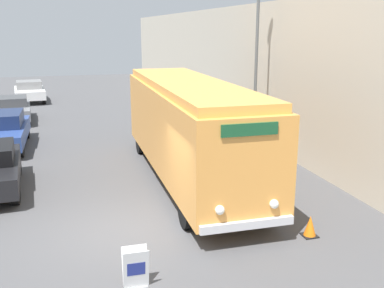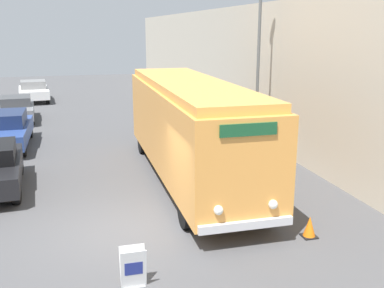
{
  "view_description": "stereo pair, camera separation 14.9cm",
  "coord_description": "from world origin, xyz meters",
  "views": [
    {
      "loc": [
        -1.18,
        -10.45,
        4.97
      ],
      "look_at": [
        1.99,
        0.97,
        1.9
      ],
      "focal_mm": 42.0,
      "sensor_mm": 36.0,
      "label": 1
    },
    {
      "loc": [
        -1.03,
        -10.49,
        4.97
      ],
      "look_at": [
        1.99,
        0.97,
        1.9
      ],
      "focal_mm": 42.0,
      "sensor_mm": 36.0,
      "label": 2
    }
  ],
  "objects": [
    {
      "name": "parked_car_mid",
      "position": [
        -3.91,
        9.55,
        0.78
      ],
      "size": [
        1.8,
        4.73,
        1.52
      ],
      "rotation": [
        0.0,
        0.0,
        0.0
      ],
      "color": "black",
      "rests_on": "ground_plane"
    },
    {
      "name": "streetlamp",
      "position": [
        6.04,
        6.11,
        4.86
      ],
      "size": [
        0.36,
        0.36,
        7.69
      ],
      "color": "#595E60",
      "rests_on": "ground_plane"
    },
    {
      "name": "sign_board",
      "position": [
        -0.13,
        -2.54,
        0.4
      ],
      "size": [
        0.51,
        0.31,
        0.83
      ],
      "color": "gray",
      "rests_on": "ground_plane"
    },
    {
      "name": "vintage_bus",
      "position": [
        2.59,
        3.5,
        1.86
      ],
      "size": [
        2.42,
        10.3,
        3.31
      ],
      "color": "black",
      "rests_on": "ground_plane"
    },
    {
      "name": "parked_car_distant",
      "position": [
        -3.75,
        22.4,
        0.74
      ],
      "size": [
        2.32,
        4.28,
        1.44
      ],
      "rotation": [
        0.0,
        0.0,
        0.1
      ],
      "color": "black",
      "rests_on": "ground_plane"
    },
    {
      "name": "parked_car_far",
      "position": [
        -4.14,
        15.4,
        0.7
      ],
      "size": [
        2.07,
        4.24,
        1.35
      ],
      "rotation": [
        0.0,
        0.0,
        0.07
      ],
      "color": "black",
      "rests_on": "ground_plane"
    },
    {
      "name": "ground_plane",
      "position": [
        0.0,
        0.0,
        0.0
      ],
      "size": [
        80.0,
        80.0,
        0.0
      ],
      "primitive_type": "plane",
      "color": "#4C4C4F"
    },
    {
      "name": "building_wall_right",
      "position": [
        7.14,
        10.0,
        3.02
      ],
      "size": [
        0.3,
        60.0,
        6.03
      ],
      "color": "beige",
      "rests_on": "ground_plane"
    },
    {
      "name": "traffic_cone",
      "position": [
        4.32,
        -1.46,
        0.26
      ],
      "size": [
        0.36,
        0.36,
        0.53
      ],
      "color": "black",
      "rests_on": "ground_plane"
    }
  ]
}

